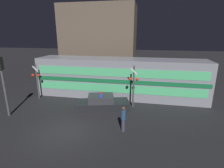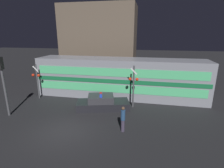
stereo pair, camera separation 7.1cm
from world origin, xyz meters
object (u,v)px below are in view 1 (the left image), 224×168
pedestrian (123,119)px  crossing_signal_near (133,84)px  train (120,78)px  police_car (103,103)px  traffic_light_corner (3,79)px

pedestrian → crossing_signal_near: 4.16m
train → pedestrian: 6.73m
police_car → crossing_signal_near: (2.48, 0.74, 1.60)m
crossing_signal_near → traffic_light_corner: size_ratio=0.80×
traffic_light_corner → train: bearing=38.1°
police_car → pedestrian: pedestrian is taller
pedestrian → traffic_light_corner: traffic_light_corner is taller
police_car → crossing_signal_near: bearing=1.0°
police_car → traffic_light_corner: bearing=-173.5°
police_car → pedestrian: size_ratio=2.72×
train → police_car: size_ratio=3.51×
train → crossing_signal_near: bearing=-58.3°
train → traffic_light_corner: bearing=-141.9°
pedestrian → traffic_light_corner: 9.21m
crossing_signal_near → traffic_light_corner: bearing=-159.4°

